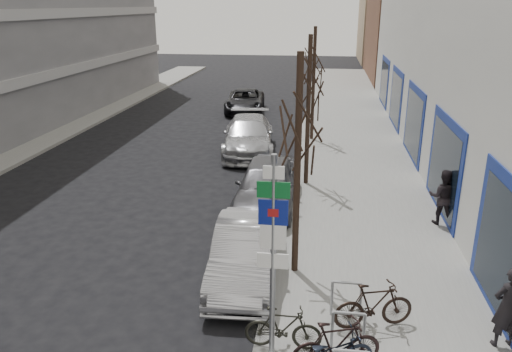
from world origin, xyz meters
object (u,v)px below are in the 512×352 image
(meter_front, at_px, (275,250))
(bike_near_right, at_px, (336,345))
(highway_sign_pole, at_px, (273,252))
(pedestrian_near, at_px, (508,307))
(lane_car, at_px, (245,101))
(meter_back, at_px, (300,136))
(meter_mid, at_px, (291,176))
(parked_car_back, at_px, (248,136))
(parked_car_front, at_px, (245,252))
(bike_rack, at_px, (348,326))
(pedestrian_far, at_px, (443,197))
(tree_mid, at_px, (309,76))
(parked_car_mid, at_px, (267,185))
(bike_mid_curb, at_px, (330,350))
(tree_near, at_px, (299,115))
(bike_mid_inner, at_px, (283,328))
(tree_far, at_px, (314,57))
(bike_far_inner, at_px, (374,305))

(meter_front, distance_m, bike_near_right, 3.32)
(highway_sign_pole, relative_size, pedestrian_near, 2.47)
(lane_car, bearing_deg, meter_back, -71.40)
(meter_mid, height_order, parked_car_back, parked_car_back)
(meter_front, relative_size, parked_car_front, 0.30)
(bike_rack, height_order, pedestrian_near, pedestrian_near)
(pedestrian_far, bearing_deg, meter_mid, -5.92)
(pedestrian_far, bearing_deg, tree_mid, -23.41)
(parked_car_mid, xyz_separation_m, lane_car, (-3.20, 15.43, -0.13))
(meter_back, distance_m, bike_mid_curb, 14.21)
(bike_rack, xyz_separation_m, meter_mid, (-1.65, 7.90, 0.26))
(meter_back, height_order, bike_near_right, meter_back)
(meter_front, relative_size, bike_mid_curb, 0.77)
(highway_sign_pole, xyz_separation_m, tree_near, (0.20, 3.51, 1.65))
(meter_front, relative_size, parked_car_back, 0.23)
(bike_mid_curb, bearing_deg, bike_rack, -44.97)
(tree_mid, xyz_separation_m, pedestrian_far, (4.20, -3.08, -3.09))
(bike_mid_inner, distance_m, lane_car, 23.17)
(bike_rack, bearing_deg, tree_near, 112.48)
(parked_car_mid, bearing_deg, meter_mid, 44.26)
(meter_back, height_order, pedestrian_near, pedestrian_near)
(bike_near_right, relative_size, pedestrian_far, 0.99)
(tree_far, xyz_separation_m, bike_far_inner, (1.74, -15.12, -3.44))
(bike_rack, relative_size, tree_far, 0.41)
(tree_near, relative_size, bike_far_inner, 3.23)
(bike_mid_curb, bearing_deg, parked_car_front, 11.50)
(meter_back, xyz_separation_m, parked_car_back, (-2.35, 0.19, -0.12))
(meter_mid, relative_size, bike_mid_inner, 0.84)
(bike_near_right, height_order, bike_mid_inner, bike_near_right)
(bike_mid_curb, bearing_deg, highway_sign_pole, 62.81)
(bike_rack, relative_size, meter_mid, 1.78)
(highway_sign_pole, xyz_separation_m, parked_car_front, (-1.00, 3.22, -1.75))
(parked_car_mid, relative_size, lane_car, 0.97)
(meter_front, height_order, pedestrian_far, pedestrian_far)
(bike_mid_inner, bearing_deg, bike_far_inner, -62.44)
(tree_far, bearing_deg, parked_car_back, -140.45)
(highway_sign_pole, xyz_separation_m, parked_car_back, (-2.60, 14.20, -1.66))
(meter_mid, xyz_separation_m, meter_back, (0.00, 5.50, 0.00))
(meter_front, height_order, meter_back, same)
(tree_near, xyz_separation_m, bike_near_right, (0.96, -3.50, -3.43))
(parked_car_mid, relative_size, pedestrian_far, 2.76)
(bike_near_right, xyz_separation_m, pedestrian_near, (3.24, 1.14, 0.33))
(bike_far_inner, height_order, lane_car, lane_car)
(tree_far, bearing_deg, pedestrian_far, -66.32)
(tree_near, height_order, lane_car, tree_near)
(parked_car_mid, distance_m, parked_car_back, 6.60)
(bike_near_right, distance_m, parked_car_mid, 8.08)
(highway_sign_pole, xyz_separation_m, pedestrian_far, (4.40, 6.93, -1.44))
(tree_near, distance_m, bike_mid_curb, 5.09)
(meter_back, distance_m, bike_near_right, 14.07)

